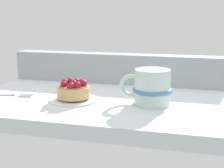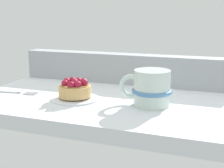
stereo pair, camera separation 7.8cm
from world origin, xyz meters
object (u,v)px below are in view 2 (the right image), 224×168
dessert_plate (75,98)px  raspberry_tart (75,89)px  coffee_mug (151,88)px  dessert_fork (10,92)px

dessert_plate → raspberry_tart: raspberry_tart is taller
coffee_mug → dessert_fork: size_ratio=0.78×
coffee_mug → dessert_plate: bearing=-175.1°
raspberry_tart → dessert_fork: (-20.37, -0.01, -2.54)cm
coffee_mug → dessert_fork: (-39.79, -1.66, -3.95)cm
coffee_mug → raspberry_tart: bearing=-175.1°
raspberry_tart → dessert_fork: 20.53cm
dessert_plate → coffee_mug: coffee_mug is taller
dessert_plate → dessert_fork: size_ratio=0.73×
dessert_plate → dessert_fork: dessert_plate is taller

